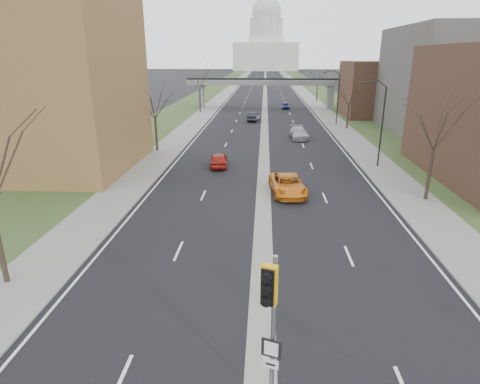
# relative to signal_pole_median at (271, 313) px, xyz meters

# --- Properties ---
(road_surface) EXTENTS (20.00, 600.00, 0.01)m
(road_surface) POSITION_rel_signal_pole_median_xyz_m (-0.25, 149.13, -3.90)
(road_surface) COLOR black
(road_surface) RESTS_ON ground
(median_strip) EXTENTS (1.20, 600.00, 0.02)m
(median_strip) POSITION_rel_signal_pole_median_xyz_m (-0.25, 149.13, -3.90)
(median_strip) COLOR gray
(median_strip) RESTS_ON ground
(sidewalk_right) EXTENTS (4.00, 600.00, 0.12)m
(sidewalk_right) POSITION_rel_signal_pole_median_xyz_m (11.75, 149.13, -3.84)
(sidewalk_right) COLOR gray
(sidewalk_right) RESTS_ON ground
(sidewalk_left) EXTENTS (4.00, 600.00, 0.12)m
(sidewalk_left) POSITION_rel_signal_pole_median_xyz_m (-12.25, 149.13, -3.84)
(sidewalk_left) COLOR gray
(sidewalk_left) RESTS_ON ground
(grass_verge_right) EXTENTS (8.00, 600.00, 0.10)m
(grass_verge_right) POSITION_rel_signal_pole_median_xyz_m (17.75, 149.13, -3.85)
(grass_verge_right) COLOR #2C411E
(grass_verge_right) RESTS_ON ground
(grass_verge_left) EXTENTS (8.00, 600.00, 0.10)m
(grass_verge_left) POSITION_rel_signal_pole_median_xyz_m (-18.25, 149.13, -3.85)
(grass_verge_left) COLOR #2C411E
(grass_verge_left) RESTS_ON ground
(commercial_block_mid) EXTENTS (18.00, 22.00, 15.00)m
(commercial_block_mid) POSITION_rel_signal_pole_median_xyz_m (27.75, 51.13, 3.60)
(commercial_block_mid) COLOR #504F49
(commercial_block_mid) RESTS_ON ground
(commercial_block_far) EXTENTS (14.00, 14.00, 10.00)m
(commercial_block_far) POSITION_rel_signal_pole_median_xyz_m (21.75, 69.13, 1.10)
(commercial_block_far) COLOR #4B2E23
(commercial_block_far) RESTS_ON ground
(pedestrian_bridge) EXTENTS (34.00, 3.00, 6.45)m
(pedestrian_bridge) POSITION_rel_signal_pole_median_xyz_m (-0.25, 79.13, 0.94)
(pedestrian_bridge) COLOR slate
(pedestrian_bridge) RESTS_ON ground
(capitol) EXTENTS (48.00, 42.00, 55.75)m
(capitol) POSITION_rel_signal_pole_median_xyz_m (-0.25, 319.13, 14.70)
(capitol) COLOR silver
(capitol) RESTS_ON ground
(streetlight_mid) EXTENTS (2.61, 0.20, 8.70)m
(streetlight_mid) POSITION_rel_signal_pole_median_xyz_m (10.74, 31.13, 3.05)
(streetlight_mid) COLOR black
(streetlight_mid) RESTS_ON sidewalk_right
(streetlight_far) EXTENTS (2.61, 0.20, 8.70)m
(streetlight_far) POSITION_rel_signal_pole_median_xyz_m (10.74, 57.13, 3.05)
(streetlight_far) COLOR black
(streetlight_far) RESTS_ON sidewalk_right
(tree_left_b) EXTENTS (6.75, 6.75, 8.81)m
(tree_left_b) POSITION_rel_signal_pole_median_xyz_m (-13.25, 37.13, 2.33)
(tree_left_b) COLOR #382B21
(tree_left_b) RESTS_ON sidewalk_left
(tree_left_c) EXTENTS (7.65, 7.65, 9.99)m
(tree_left_c) POSITION_rel_signal_pole_median_xyz_m (-13.25, 71.13, 3.14)
(tree_left_c) COLOR #382B21
(tree_left_c) RESTS_ON sidewalk_left
(tree_right_a) EXTENTS (7.20, 7.20, 9.40)m
(tree_right_a) POSITION_rel_signal_pole_median_xyz_m (12.75, 21.13, 2.73)
(tree_right_a) COLOR #382B21
(tree_right_a) RESTS_ON sidewalk_right
(tree_right_b) EXTENTS (6.30, 6.30, 8.22)m
(tree_right_b) POSITION_rel_signal_pole_median_xyz_m (12.75, 54.13, 1.92)
(tree_right_b) COLOR #382B21
(tree_right_b) RESTS_ON sidewalk_right
(tree_right_c) EXTENTS (7.65, 7.65, 9.99)m
(tree_right_c) POSITION_rel_signal_pole_median_xyz_m (12.75, 94.13, 3.14)
(tree_right_c) COLOR #382B21
(tree_right_c) RESTS_ON sidewalk_right
(signal_pole_median) EXTENTS (0.77, 0.94, 5.60)m
(signal_pole_median) POSITION_rel_signal_pole_median_xyz_m (0.00, 0.00, 0.00)
(signal_pole_median) COLOR gray
(signal_pole_median) RESTS_ON ground
(car_left_near) EXTENTS (2.04, 4.42, 1.47)m
(car_left_near) POSITION_rel_signal_pole_median_xyz_m (-4.94, 30.42, -3.17)
(car_left_near) COLOR #9D1C12
(car_left_near) RESTS_ON ground
(car_left_far) EXTENTS (2.20, 4.90, 1.56)m
(car_left_far) POSITION_rel_signal_pole_median_xyz_m (-2.25, 61.49, -3.12)
(car_left_far) COLOR black
(car_left_far) RESTS_ON ground
(car_right_near) EXTENTS (3.30, 5.97, 1.58)m
(car_right_near) POSITION_rel_signal_pole_median_xyz_m (1.75, 22.10, -3.11)
(car_right_near) COLOR orange
(car_right_near) RESTS_ON ground
(car_right_mid) EXTENTS (2.56, 5.53, 1.57)m
(car_right_mid) POSITION_rel_signal_pole_median_xyz_m (4.52, 45.88, -3.12)
(car_right_mid) COLOR #A2A2AA
(car_right_mid) RESTS_ON ground
(car_right_far) EXTENTS (1.56, 3.87, 1.32)m
(car_right_far) POSITION_rel_signal_pole_median_xyz_m (4.31, 79.16, -3.24)
(car_right_far) COLOR navy
(car_right_far) RESTS_ON ground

